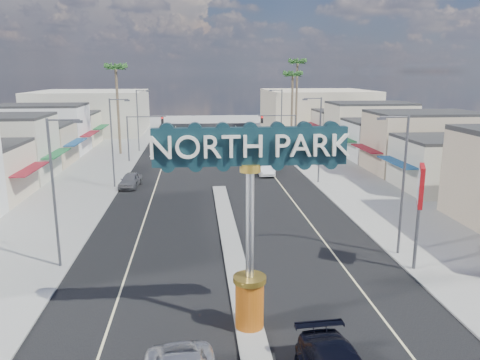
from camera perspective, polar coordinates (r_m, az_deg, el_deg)
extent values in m
plane|color=gray|center=(48.74, -2.64, -0.66)|extent=(160.00, 160.00, 0.00)
cube|color=black|center=(48.74, -2.64, -0.65)|extent=(20.00, 120.00, 0.01)
cube|color=gray|center=(33.42, -1.23, -7.03)|extent=(1.30, 30.00, 0.16)
cube|color=gray|center=(50.06, -18.86, -0.92)|extent=(8.00, 120.00, 0.12)
cube|color=gray|center=(51.33, 13.17, -0.22)|extent=(8.00, 120.00, 0.12)
cube|color=beige|center=(64.66, -25.12, 4.23)|extent=(12.00, 42.00, 6.00)
cube|color=#B7B29E|center=(66.33, 17.99, 5.02)|extent=(12.00, 42.00, 6.00)
cube|color=#B7B29E|center=(94.68, -17.66, 7.89)|extent=(20.00, 20.00, 8.00)
cube|color=beige|center=(95.74, 9.33, 8.38)|extent=(20.00, 20.00, 8.00)
cylinder|color=#BF5E0E|center=(22.00, 1.17, -14.87)|extent=(1.30, 1.30, 2.20)
cylinder|color=gold|center=(21.45, 1.18, -11.97)|extent=(1.50, 1.50, 0.25)
cylinder|color=#B7B7BC|center=(20.51, 1.22, -5.57)|extent=(0.36, 0.36, 4.80)
cylinder|color=gold|center=(19.84, 1.25, 1.50)|extent=(0.90, 0.90, 0.35)
cube|color=#0E272E|center=(19.67, 1.26, 4.14)|extent=(8.20, 0.50, 1.60)
cylinder|color=#47474C|center=(62.50, -13.49, 4.84)|extent=(0.18, 0.18, 6.00)
cylinder|color=#47474C|center=(61.87, -11.32, 7.57)|extent=(5.00, 0.12, 0.12)
cube|color=black|center=(61.75, -9.44, 7.17)|extent=(0.32, 0.32, 1.00)
sphere|color=red|center=(61.54, -9.47, 7.45)|extent=(0.22, 0.22, 0.22)
cylinder|color=#47474C|center=(63.30, 6.71, 5.21)|extent=(0.18, 0.18, 6.00)
cylinder|color=#47474C|center=(62.50, 4.52, 7.84)|extent=(5.00, 0.12, 0.12)
cube|color=black|center=(62.23, 2.68, 7.38)|extent=(0.32, 0.32, 1.00)
sphere|color=red|center=(62.02, 2.71, 7.66)|extent=(0.22, 0.22, 0.22)
cylinder|color=#47474C|center=(29.40, -21.74, -1.78)|extent=(0.16, 0.16, 9.00)
cylinder|color=#47474C|center=(28.41, -20.74, 6.86)|extent=(1.80, 0.10, 0.10)
cube|color=#47474C|center=(28.22, -19.14, 6.74)|extent=(0.50, 0.22, 0.15)
cylinder|color=#47474C|center=(48.54, -15.33, 4.24)|extent=(0.16, 0.16, 9.00)
cylinder|color=#47474C|center=(47.95, -14.57, 9.48)|extent=(1.80, 0.10, 0.10)
cube|color=#47474C|center=(47.84, -13.61, 9.41)|extent=(0.50, 0.22, 0.15)
cylinder|color=#47474C|center=(70.15, -12.36, 7.00)|extent=(0.16, 0.16, 9.00)
cylinder|color=#47474C|center=(69.74, -11.79, 10.62)|extent=(1.80, 0.10, 0.10)
cube|color=#47474C|center=(69.67, -11.12, 10.57)|extent=(0.50, 0.22, 0.15)
cylinder|color=#47474C|center=(31.00, 19.25, -0.84)|extent=(0.16, 0.16, 9.00)
cylinder|color=#47474C|center=(29.93, 18.30, 7.32)|extent=(1.80, 0.10, 0.10)
cube|color=#47474C|center=(29.63, 16.86, 7.17)|extent=(0.50, 0.22, 0.15)
cylinder|color=#47474C|center=(49.53, 9.69, 4.69)|extent=(0.16, 0.16, 9.00)
cylinder|color=#47474C|center=(48.86, 8.85, 9.80)|extent=(1.80, 0.10, 0.10)
cube|color=#47474C|center=(48.68, 7.92, 9.70)|extent=(0.50, 0.22, 0.15)
cylinder|color=#47474C|center=(70.84, 5.07, 7.30)|extent=(0.16, 0.16, 9.00)
cylinder|color=#47474C|center=(70.38, 4.41, 10.87)|extent=(1.80, 0.10, 0.10)
cube|color=#47474C|center=(70.25, 3.75, 10.80)|extent=(0.50, 0.22, 0.15)
cylinder|color=brown|center=(68.37, -14.63, 7.99)|extent=(0.36, 0.36, 12.00)
cylinder|color=brown|center=(75.12, 6.34, 8.37)|extent=(0.36, 0.36, 11.00)
cylinder|color=brown|center=(81.32, 6.89, 9.42)|extent=(0.36, 0.36, 13.00)
imported|color=slate|center=(49.09, -13.20, -0.02)|extent=(2.29, 4.51, 1.47)
imported|color=white|center=(53.79, 2.95, 1.48)|extent=(1.97, 4.77, 1.53)
cylinder|color=#47474C|center=(29.50, 20.70, -6.57)|extent=(0.20, 0.20, 3.91)
cube|color=#9C0E12|center=(28.64, 21.20, -0.66)|extent=(1.02, 1.89, 2.35)
cube|color=white|center=(28.64, 20.92, -0.64)|extent=(0.65, 1.44, 1.86)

